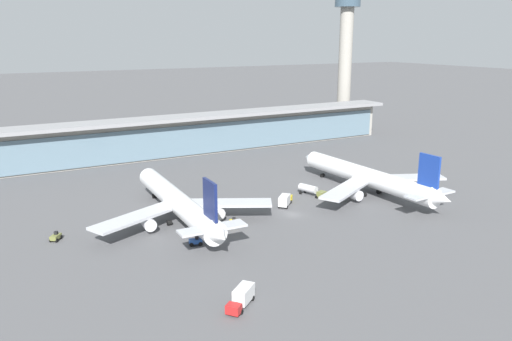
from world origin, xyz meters
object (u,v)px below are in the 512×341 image
(service_truck_by_tail_yellow, at_px, (285,200))
(airliner_left_stand, at_px, (178,202))
(service_truck_mid_apron_red, at_px, (242,297))
(airliner_centre_stand, at_px, (369,177))
(service_truck_at_far_stand_blue, at_px, (196,241))
(control_tower, at_px, (346,49))
(service_truck_near_nose_olive, at_px, (311,190))
(service_truck_on_taxiway_olive, at_px, (56,237))
(service_truck_under_wing_yellow, at_px, (235,222))

(service_truck_by_tail_yellow, bearing_deg, airliner_left_stand, 175.04)
(airliner_left_stand, xyz_separation_m, service_truck_mid_apron_red, (-5.20, -43.46, -3.23))
(airliner_centre_stand, distance_m, service_truck_at_far_stand_blue, 58.89)
(service_truck_by_tail_yellow, bearing_deg, control_tower, 44.86)
(service_truck_near_nose_olive, xyz_separation_m, service_truck_by_tail_yellow, (-11.37, -4.23, -0.02))
(airliner_centre_stand, xyz_separation_m, service_truck_near_nose_olive, (-15.30, 6.63, -3.21))
(airliner_left_stand, distance_m, airliner_centre_stand, 55.95)
(service_truck_mid_apron_red, height_order, service_truck_on_taxiway_olive, service_truck_mid_apron_red)
(service_truck_mid_apron_red, xyz_separation_m, control_tower, (124.06, 130.28, 36.33))
(service_truck_mid_apron_red, distance_m, service_truck_on_taxiway_olive, 50.75)
(service_truck_near_nose_olive, height_order, control_tower, control_tower)
(airliner_centre_stand, relative_size, service_truck_by_tail_yellow, 8.62)
(service_truck_mid_apron_red, bearing_deg, airliner_centre_stand, 32.31)
(service_truck_under_wing_yellow, bearing_deg, service_truck_mid_apron_red, -115.01)
(service_truck_at_far_stand_blue, bearing_deg, control_tower, 40.28)
(airliner_centre_stand, relative_size, service_truck_on_taxiway_olive, 17.68)
(service_truck_near_nose_olive, relative_size, service_truck_under_wing_yellow, 2.67)
(airliner_left_stand, bearing_deg, airliner_centre_stand, -5.04)
(service_truck_under_wing_yellow, distance_m, service_truck_at_far_stand_blue, 14.31)
(airliner_centre_stand, height_order, service_truck_mid_apron_red, airliner_centre_stand)
(service_truck_under_wing_yellow, relative_size, service_truck_at_far_stand_blue, 1.04)
(service_truck_on_taxiway_olive, xyz_separation_m, service_truck_at_far_stand_blue, (26.14, -17.41, 0.00))
(service_truck_on_taxiway_olive, bearing_deg, airliner_left_stand, -3.61)
(service_truck_near_nose_olive, height_order, service_truck_mid_apron_red, service_truck_mid_apron_red)
(airliner_centre_stand, height_order, service_truck_under_wing_yellow, airliner_centre_stand)
(airliner_centre_stand, distance_m, service_truck_on_taxiway_olive, 84.28)
(service_truck_near_nose_olive, xyz_separation_m, service_truck_on_taxiway_olive, (-68.61, 0.07, -0.83))
(service_truck_near_nose_olive, xyz_separation_m, service_truck_at_far_stand_blue, (-42.47, -17.34, -0.83))
(service_truck_on_taxiway_olive, xyz_separation_m, control_tower, (147.03, 85.04, 37.15))
(airliner_left_stand, bearing_deg, service_truck_under_wing_yellow, -40.59)
(airliner_left_stand, relative_size, service_truck_under_wing_yellow, 17.63)
(service_truck_near_nose_olive, relative_size, service_truck_mid_apron_red, 1.25)
(airliner_centre_stand, height_order, service_truck_on_taxiway_olive, airliner_centre_stand)
(airliner_left_stand, relative_size, airliner_centre_stand, 1.00)
(service_truck_near_nose_olive, distance_m, service_truck_mid_apron_red, 64.21)
(airliner_centre_stand, bearing_deg, service_truck_under_wing_yellow, -174.53)
(airliner_left_stand, relative_size, service_truck_by_tail_yellow, 8.61)
(service_truck_near_nose_olive, bearing_deg, service_truck_at_far_stand_blue, -157.79)
(airliner_left_stand, bearing_deg, service_truck_by_tail_yellow, -4.96)
(service_truck_by_tail_yellow, bearing_deg, service_truck_mid_apron_red, -129.93)
(airliner_left_stand, xyz_separation_m, service_truck_under_wing_yellow, (10.77, -9.22, -4.05))
(service_truck_near_nose_olive, bearing_deg, control_tower, 47.34)
(airliner_left_stand, height_order, service_truck_by_tail_yellow, airliner_left_stand)
(airliner_centre_stand, distance_m, service_truck_under_wing_yellow, 45.35)
(service_truck_mid_apron_red, height_order, control_tower, control_tower)
(service_truck_under_wing_yellow, height_order, service_truck_mid_apron_red, service_truck_mid_apron_red)
(service_truck_on_taxiway_olive, height_order, control_tower, control_tower)
(service_truck_near_nose_olive, bearing_deg, service_truck_under_wing_yellow, -159.77)
(service_truck_near_nose_olive, xyz_separation_m, service_truck_under_wing_yellow, (-29.66, -10.93, -0.83))
(service_truck_near_nose_olive, distance_m, service_truck_under_wing_yellow, 31.63)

